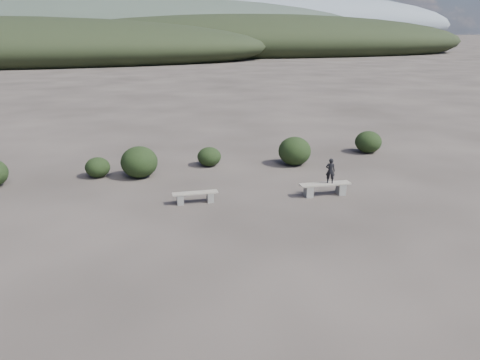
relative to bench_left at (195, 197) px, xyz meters
name	(u,v)px	position (x,y,z in m)	size (l,w,h in m)	color
ground	(275,252)	(1.47, -4.57, -0.25)	(1200.00, 1200.00, 0.00)	#302A26
bench_left	(195,197)	(0.00, 0.00, 0.00)	(1.68, 0.41, 0.42)	slate
bench_right	(325,188)	(4.94, -0.52, 0.05)	(2.00, 0.52, 0.50)	slate
seated_person	(330,171)	(5.12, -0.53, 0.73)	(0.35, 0.23, 0.97)	black
shrub_a	(98,167)	(-3.47, 4.31, 0.18)	(1.06, 1.06, 0.87)	black
shrub_b	(139,162)	(-1.73, 3.81, 0.42)	(1.58, 1.58, 1.35)	black
shrub_c	(209,157)	(1.53, 4.74, 0.19)	(1.11, 1.11, 0.89)	black
shrub_d	(295,151)	(5.44, 3.83, 0.42)	(1.53, 1.53, 1.34)	black
shrub_e	(368,142)	(9.99, 4.97, 0.31)	(1.36, 1.36, 1.13)	black
mountain_ridges	(98,23)	(-6.01, 334.49, 10.58)	(500.00, 400.00, 56.00)	black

